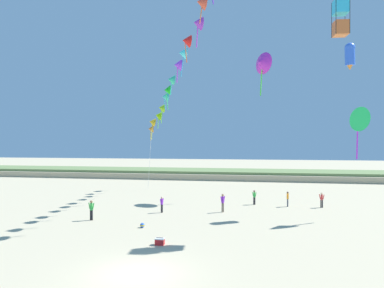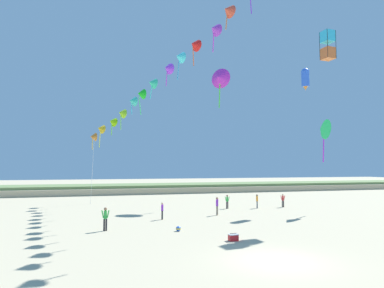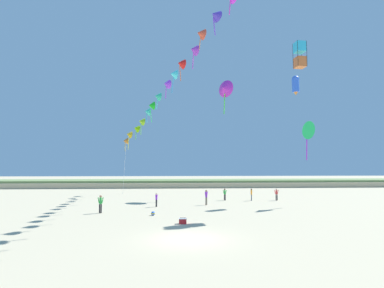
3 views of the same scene
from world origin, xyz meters
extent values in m
plane|color=#C1B28E|center=(0.00, 0.00, 0.00)|extent=(240.00, 240.00, 0.00)
cube|color=tan|center=(0.00, 47.28, 0.52)|extent=(120.00, 10.93, 1.03)
cube|color=#6B844C|center=(0.00, 47.28, 1.18)|extent=(120.00, 9.29, 0.59)
cylinder|color=black|center=(12.45, 19.79, 0.38)|extent=(0.11, 0.11, 0.76)
cylinder|color=black|center=(12.32, 19.85, 0.38)|extent=(0.11, 0.11, 0.76)
cylinder|color=red|center=(12.39, 19.82, 1.03)|extent=(0.20, 0.20, 0.54)
cylinder|color=red|center=(12.55, 19.75, 1.07)|extent=(0.20, 0.14, 0.51)
cylinder|color=red|center=(12.22, 19.89, 1.07)|extent=(0.20, 0.14, 0.51)
sphere|color=beige|center=(12.39, 19.82, 1.41)|extent=(0.21, 0.21, 0.21)
cylinder|color=black|center=(5.82, 20.33, 0.38)|extent=(0.11, 0.11, 0.76)
cylinder|color=black|center=(5.70, 20.40, 0.38)|extent=(0.11, 0.11, 0.76)
cylinder|color=green|center=(5.76, 20.36, 1.03)|extent=(0.20, 0.20, 0.54)
cylinder|color=green|center=(5.90, 20.27, 1.07)|extent=(0.19, 0.16, 0.51)
cylinder|color=green|center=(5.62, 20.46, 1.07)|extent=(0.19, 0.16, 0.51)
sphere|color=brown|center=(5.76, 20.36, 1.40)|extent=(0.21, 0.21, 0.21)
cylinder|color=black|center=(-2.68, 14.66, 0.38)|extent=(0.11, 0.11, 0.75)
cylinder|color=black|center=(-2.73, 14.54, 0.38)|extent=(0.11, 0.11, 0.75)
cylinder|color=purple|center=(-2.70, 14.60, 1.02)|extent=(0.20, 0.20, 0.53)
cylinder|color=purple|center=(-2.63, 14.76, 1.06)|extent=(0.14, 0.19, 0.50)
cylinder|color=purple|center=(-2.77, 14.44, 1.06)|extent=(0.14, 0.19, 0.50)
sphere|color=beige|center=(-2.70, 14.60, 1.39)|extent=(0.20, 0.20, 0.20)
cylinder|color=#726656|center=(2.80, 15.72, 0.43)|extent=(0.13, 0.13, 0.86)
cylinder|color=#726656|center=(2.89, 15.84, 0.43)|extent=(0.13, 0.13, 0.86)
cylinder|color=purple|center=(2.84, 15.78, 1.16)|extent=(0.23, 0.23, 0.61)
cylinder|color=purple|center=(2.73, 15.62, 1.21)|extent=(0.19, 0.21, 0.58)
cylinder|color=purple|center=(2.96, 15.93, 1.21)|extent=(0.19, 0.21, 0.58)
sphere|color=#9E7051|center=(2.84, 15.78, 1.59)|extent=(0.23, 0.23, 0.23)
cylinder|color=black|center=(-7.75, 10.56, 0.42)|extent=(0.12, 0.12, 0.84)
cylinder|color=black|center=(-7.61, 10.53, 0.42)|extent=(0.12, 0.12, 0.84)
cylinder|color=green|center=(-7.68, 10.55, 1.14)|extent=(0.22, 0.22, 0.59)
cylinder|color=green|center=(-7.87, 10.58, 1.18)|extent=(0.21, 0.11, 0.57)
cylinder|color=green|center=(-7.49, 10.52, 1.18)|extent=(0.21, 0.11, 0.57)
sphere|color=#9E7051|center=(-7.68, 10.55, 1.55)|extent=(0.23, 0.23, 0.23)
cylinder|color=#474C56|center=(9.07, 19.68, 0.39)|extent=(0.11, 0.11, 0.77)
cylinder|color=#474C56|center=(9.11, 19.81, 0.39)|extent=(0.11, 0.11, 0.77)
cylinder|color=orange|center=(9.09, 19.75, 1.04)|extent=(0.20, 0.20, 0.55)
cylinder|color=orange|center=(9.03, 19.58, 1.09)|extent=(0.13, 0.20, 0.52)
cylinder|color=orange|center=(9.14, 19.92, 1.09)|extent=(0.13, 0.20, 0.52)
sphere|color=brown|center=(9.09, 19.75, 1.43)|extent=(0.21, 0.21, 0.21)
cone|color=#C47428|center=(-8.57, 30.39, 8.45)|extent=(1.02, 1.27, 1.10)
cylinder|color=gold|center=(-8.64, 30.52, 7.50)|extent=(0.08, 0.08, 1.45)
cone|color=gold|center=(-7.72, 28.11, 9.28)|extent=(1.34, 1.41, 1.21)
cylinder|color=yellow|center=(-7.78, 28.24, 8.00)|extent=(0.20, 0.15, 2.12)
cone|color=#7AC70B|center=(-6.41, 26.54, 9.99)|extent=(1.36, 1.42, 1.22)
cylinder|color=#75E539|center=(-6.47, 26.67, 9.06)|extent=(0.11, 0.22, 1.43)
cone|color=#89CF1F|center=(-5.48, 24.73, 10.78)|extent=(1.26, 1.36, 1.18)
cylinder|color=#78E539|center=(-5.55, 24.86, 9.71)|extent=(0.09, 0.24, 1.69)
cone|color=#35C5B5|center=(-4.49, 22.71, 11.86)|extent=(1.13, 1.30, 1.11)
cylinder|color=#39CEE5|center=(-4.56, 22.85, 11.01)|extent=(0.15, 0.18, 1.26)
cone|color=#16C220|center=(-3.80, 20.97, 12.36)|extent=(1.09, 1.29, 1.12)
cylinder|color=#39E56C|center=(-3.87, 21.11, 11.14)|extent=(0.31, 0.19, 2.00)
cone|color=#2CC896|center=(-2.91, 19.19, 13.17)|extent=(1.15, 1.32, 1.17)
cylinder|color=#39E5D7|center=(-2.98, 19.32, 12.26)|extent=(0.22, 0.22, 1.38)
cone|color=#973BEE|center=(-1.75, 17.05, 14.19)|extent=(1.20, 1.32, 1.12)
cylinder|color=#BB39E5|center=(-1.82, 17.18, 13.23)|extent=(0.16, 0.25, 1.50)
cone|color=#42DEEE|center=(-0.93, 15.61, 14.95)|extent=(1.13, 1.31, 1.13)
cylinder|color=#39ACE5|center=(-1.00, 15.74, 13.74)|extent=(0.29, 0.30, 1.99)
cone|color=red|center=(-0.13, 13.35, 15.42)|extent=(1.18, 1.33, 1.15)
cylinder|color=#E56439|center=(-0.20, 13.49, 14.38)|extent=(0.21, 0.27, 1.64)
cone|color=purple|center=(1.15, 11.65, 16.31)|extent=(1.17, 1.32, 1.13)
cylinder|color=#D339E5|center=(1.08, 11.79, 15.22)|extent=(0.17, 0.08, 1.75)
cone|color=#DB4831|center=(1.70, 10.02, 17.30)|extent=(1.16, 1.32, 1.17)
cylinder|color=orange|center=(1.63, 10.16, 16.39)|extent=(0.24, 0.19, 1.37)
cylinder|color=silver|center=(-8.57, 29.84, 4.22)|extent=(0.34, 0.72, 8.44)
cube|color=#CD6631|center=(12.07, 11.06, 15.02)|extent=(1.08, 1.08, 1.06)
cube|color=#2DB9E5|center=(12.07, 11.06, 16.62)|extent=(1.08, 1.08, 1.06)
cylinder|color=black|center=(12.51, 11.60, 15.82)|extent=(0.04, 0.04, 2.66)
cylinder|color=black|center=(11.53, 11.51, 15.82)|extent=(0.04, 0.04, 2.66)
cylinder|color=black|center=(11.62, 10.52, 15.82)|extent=(0.04, 0.04, 2.66)
cylinder|color=black|center=(12.61, 10.62, 15.82)|extent=(0.04, 0.04, 2.66)
cone|color=#BE2BC1|center=(6.57, 24.61, 15.83)|extent=(2.49, 2.53, 2.62)
cone|color=#43E52D|center=(6.57, 24.61, 15.85)|extent=(1.41, 1.43, 1.44)
cylinder|color=#43E52D|center=(6.57, 24.61, 13.71)|extent=(0.31, 0.27, 3.48)
cylinder|color=blue|center=(14.60, 18.21, 14.64)|extent=(1.20, 1.18, 1.76)
sphere|color=blue|center=(14.60, 18.21, 15.42)|extent=(0.93, 0.93, 0.93)
cone|color=orange|center=(14.60, 18.21, 13.68)|extent=(1.04, 1.04, 0.71)
sphere|color=black|center=(14.60, 18.21, 15.69)|extent=(0.20, 0.20, 0.20)
cone|color=#1BC85D|center=(14.36, 15.02, 8.53)|extent=(2.33, 1.83, 2.17)
cone|color=#B52DE5|center=(14.36, 15.02, 8.55)|extent=(1.30, 1.05, 1.20)
cylinder|color=#B52DE5|center=(14.36, 15.02, 6.64)|extent=(0.12, 0.35, 3.16)
cube|color=red|center=(-0.19, 4.87, 0.18)|extent=(0.56, 0.40, 0.36)
cube|color=white|center=(-0.19, 4.87, 0.39)|extent=(0.58, 0.41, 0.06)
cylinder|color=black|center=(-0.19, 4.87, 0.45)|extent=(0.45, 0.03, 0.03)
sphere|color=blue|center=(-2.68, 8.90, 0.18)|extent=(0.36, 0.36, 0.36)
cylinder|color=yellow|center=(-2.68, 8.90, 0.18)|extent=(0.36, 0.36, 0.09)
camera|label=1|loc=(5.62, -16.06, 6.44)|focal=32.00mm
camera|label=2|loc=(-8.72, -15.04, 4.54)|focal=32.00mm
camera|label=3|loc=(-0.98, -18.19, 4.32)|focal=28.00mm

